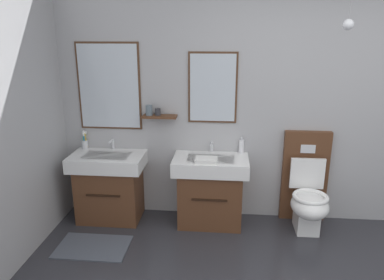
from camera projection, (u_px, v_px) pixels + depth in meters
The scene contains 10 objects.
wall_back at pixel (308, 93), 3.72m from camera, with size 5.49×0.61×2.76m.
bath_mat at pixel (93, 247), 3.48m from camera, with size 0.68×0.44×0.01m, color #474C56.
vanity_sink_left at pixel (110, 185), 3.94m from camera, with size 0.78×0.49×0.74m.
tap_on_left_sink at pixel (112, 143), 3.99m from camera, with size 0.03×0.13×0.11m.
vanity_sink_right at pixel (210, 188), 3.84m from camera, with size 0.78×0.49×0.74m.
tap_on_right_sink at pixel (212, 146), 3.89m from camera, with size 0.03×0.13×0.11m.
toilet at pixel (307, 193), 3.76m from camera, with size 0.48×0.62×1.00m.
toothbrush_cup at pixel (85, 143), 4.01m from camera, with size 0.07×0.08×0.21m.
soap_dispenser at pixel (241, 146), 3.86m from camera, with size 0.06×0.06×0.18m.
folded_hand_towel at pixel (206, 160), 3.60m from camera, with size 0.22×0.16×0.04m, color white.
Camera 1 is at (-0.87, -1.81, 2.00)m, focal length 33.93 mm.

